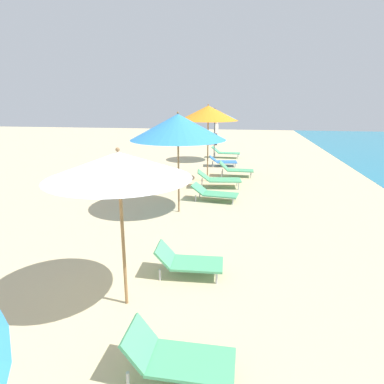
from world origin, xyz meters
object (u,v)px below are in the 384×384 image
Objects in this scene: umbrella_farthest at (215,114)px; lounger_farthest_inland at (223,161)px; lounger_third_shoreside at (188,261)px; umbrella_fifth at (208,113)px; umbrella_third at (119,165)px; umbrella_fourth at (178,127)px; lounger_fifth_inland at (218,179)px; person_walking_mid at (216,130)px; lounger_third_inland at (176,357)px; lounger_fourth_shoreside at (214,193)px; lounger_fifth_shoreside at (235,169)px; lounger_farthest_shoreside at (225,152)px.

lounger_farthest_inland is (0.53, -1.24, -2.14)m from umbrella_farthest.
umbrella_fifth is at bearing 90.89° from lounger_third_shoreside.
umbrella_farthest is at bearing 105.22° from lounger_farthest_inland.
lounger_third_shoreside is 0.42× the size of umbrella_fifth.
umbrella_third is 4.46m from umbrella_fourth.
person_walking_mid is at bearing 88.47° from lounger_fifth_inland.
lounger_third_inland is 0.42× the size of umbrella_fifth.
umbrella_farthest is (-0.64, 5.28, 2.06)m from lounger_fifth_inland.
lounger_fourth_shoreside is at bearing -96.87° from lounger_farthest_inland.
lounger_farthest_inland is at bearing 83.44° from umbrella_fourth.
lounger_fifth_shoreside reaches higher than lounger_third_shoreside.
umbrella_fifth is at bearing -88.20° from umbrella_farthest.
umbrella_fifth is 2.70m from lounger_fifth_shoreside.
lounger_fifth_inland is (-0.19, 8.58, 0.06)m from lounger_third_inland.
lounger_third_shoreside is 0.44× the size of umbrella_fourth.
lounger_third_shoreside is 17.94m from person_walking_mid.
umbrella_third is at bearing -90.54° from lounger_farthest_shoreside.
umbrella_fourth is 5.39m from lounger_fifth_shoreside.
person_walking_mid is (-1.07, 13.25, 0.76)m from lounger_fourth_shoreside.
umbrella_farthest is (-0.63, 6.92, 2.13)m from lounger_fourth_shoreside.
umbrella_fifth is 5.95m from lounger_farthest_shoreside.
umbrella_farthest is (-0.83, 13.86, 2.12)m from lounger_third_inland.
lounger_fifth_shoreside is at bearing 81.25° from umbrella_third.
lounger_farthest_inland is at bearing 87.66° from lounger_third_shoreside.
lounger_fifth_inland is at bearing 83.27° from umbrella_third.
umbrella_fourth is 1.66× the size of person_walking_mid.
lounger_fourth_shoreside is 0.56× the size of umbrella_farthest.
umbrella_third is at bearing 69.76° from person_walking_mid.
umbrella_fifth reaches higher than umbrella_fourth.
person_walking_mid is (-1.27, 20.18, 0.75)m from lounger_third_inland.
umbrella_farthest reaches higher than umbrella_third.
lounger_third_shoreside is 0.78× the size of lounger_farthest_shoreside.
lounger_farthest_shoreside is at bearing 98.09° from lounger_fourth_shoreside.
lounger_farthest_inland is (0.79, 6.89, -2.13)m from umbrella_fourth.
umbrella_fourth is at bearing 90.48° from umbrella_third.
umbrella_fourth reaches higher than umbrella_farthest.
lounger_fifth_inland is at bearing 97.02° from lounger_fourth_shoreside.
umbrella_farthest is (-1.19, 3.38, 2.08)m from lounger_fifth_shoreside.
umbrella_fourth is at bearing 101.39° from lounger_third_inland.
umbrella_third is 9.51m from lounger_fifth_shoreside.
umbrella_fourth is 1.97× the size of lounger_fifth_shoreside.
person_walking_mid is at bearing 94.20° from lounger_third_inland.
lounger_fifth_shoreside is (0.56, 3.55, 0.05)m from lounger_fourth_shoreside.
umbrella_third is at bearing -101.71° from lounger_farthest_inland.
person_walking_mid is (-0.18, 14.45, -1.36)m from umbrella_fourth.
umbrella_third is 1.98× the size of lounger_third_inland.
umbrella_third is at bearing -103.57° from lounger_fifth_inland.
umbrella_fifth is 2.08× the size of lounger_fifth_shoreside.
umbrella_third reaches higher than lounger_third_shoreside.
umbrella_fifth reaches higher than lounger_fifth_shoreside.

